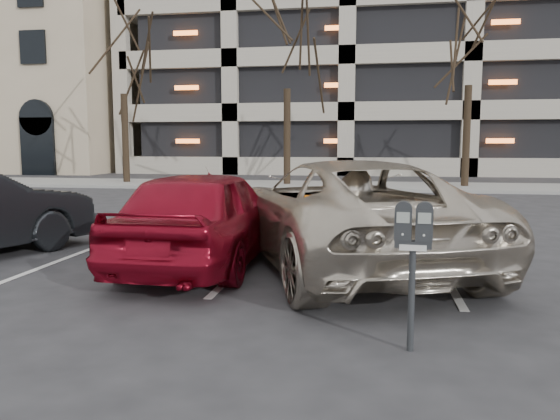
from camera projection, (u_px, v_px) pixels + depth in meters
ground at (333, 298)px, 6.23m from camera, size 140.00×140.00×0.00m
sidewalk at (361, 186)px, 21.89m from camera, size 80.00×4.00×0.12m
stall_lines at (255, 254)px, 8.71m from camera, size 16.90×5.20×0.00m
parking_garage at (550, 30)px, 36.28m from camera, size 52.00×20.00×19.00m
tree_a at (122, 37)px, 22.79m from camera, size 3.76×3.76×8.56m
tree_b at (287, 27)px, 21.62m from camera, size 3.86×3.86×8.77m
tree_c at (471, 20)px, 20.47m from camera, size 3.88×3.88×8.81m
parking_meter at (413, 240)px, 4.53m from camera, size 0.33×0.15×1.25m
suv_silver at (344, 213)px, 7.85m from camera, size 4.37×6.05×1.53m
car_red at (206, 216)px, 7.85m from camera, size 1.76×4.22×1.43m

